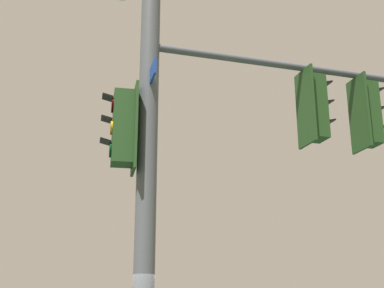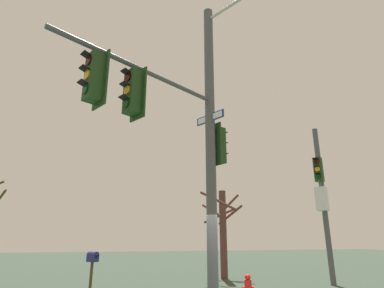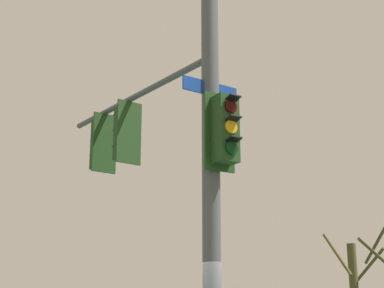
# 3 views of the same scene
# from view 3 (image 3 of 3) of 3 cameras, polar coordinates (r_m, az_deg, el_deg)

# --- Properties ---
(main_signal_pole_assembly) EXTENTS (6.12, 3.46, 9.22)m
(main_signal_pole_assembly) POSITION_cam_3_polar(r_m,az_deg,el_deg) (10.21, -1.55, 2.59)
(main_signal_pole_assembly) COLOR #4C4F54
(main_signal_pole_assembly) RESTS_ON ground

